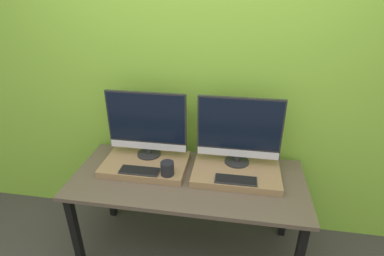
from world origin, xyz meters
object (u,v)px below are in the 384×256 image
(monitor_right, at_px, (239,130))
(keyboard_right, at_px, (236,180))
(monitor_left, at_px, (147,124))
(keyboard_left, at_px, (140,171))
(mug, at_px, (167,168))

(monitor_right, xyz_separation_m, keyboard_right, (0.00, -0.23, -0.26))
(monitor_right, bearing_deg, monitor_left, 180.00)
(monitor_right, bearing_deg, keyboard_left, -160.90)
(mug, relative_size, keyboard_right, 0.34)
(keyboard_left, bearing_deg, mug, 0.00)
(mug, xyz_separation_m, monitor_right, (0.47, 0.23, 0.22))
(monitor_right, distance_m, keyboard_right, 0.35)
(mug, bearing_deg, keyboard_right, 0.00)
(monitor_left, distance_m, monitor_right, 0.67)
(monitor_left, height_order, keyboard_left, monitor_left)
(monitor_left, xyz_separation_m, monitor_right, (0.67, 0.00, 0.00))
(monitor_left, distance_m, mug, 0.38)
(keyboard_left, height_order, keyboard_right, same)
(monitor_left, bearing_deg, mug, -49.02)
(keyboard_left, distance_m, monitor_right, 0.76)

